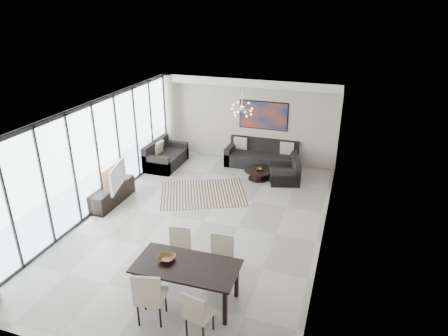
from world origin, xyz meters
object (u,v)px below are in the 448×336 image
at_px(television, 113,176).
at_px(dining_table, 186,269).
at_px(coffee_table, 258,174).
at_px(tv_console, 112,194).
at_px(sofa_main, 262,158).

xyz_separation_m(television, dining_table, (3.38, -2.88, -0.14)).
relative_size(coffee_table, dining_table, 0.46).
height_order(coffee_table, tv_console, tv_console).
distance_m(coffee_table, tv_console, 4.49).
relative_size(television, dining_table, 0.60).
xyz_separation_m(coffee_table, tv_console, (-3.50, -2.82, 0.08)).
relative_size(tv_console, television, 1.41).
bearing_deg(dining_table, coffee_table, 90.42).
bearing_deg(coffee_table, television, -139.10).
bearing_deg(sofa_main, television, -128.65).
height_order(television, dining_table, television).
relative_size(tv_console, dining_table, 0.85).
height_order(coffee_table, dining_table, dining_table).
distance_m(tv_console, dining_table, 4.63).
relative_size(sofa_main, tv_console, 1.42).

